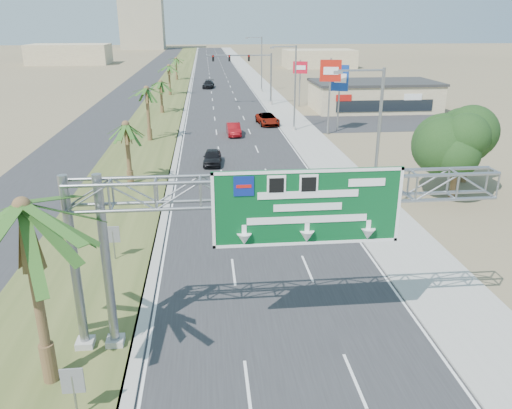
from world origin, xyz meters
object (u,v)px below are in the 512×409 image
at_px(signal_mast, 258,74).
at_px(car_right_lane, 268,119).
at_px(store_building, 374,96).
at_px(pole_sign_red_far, 300,71).
at_px(palm_near, 22,208).
at_px(pole_sign_red_near, 330,75).
at_px(pole_sign_blue, 340,81).
at_px(car_mid_lane, 234,129).
at_px(car_left_lane, 212,157).
at_px(sign_gantry, 265,204).
at_px(car_far, 208,84).

height_order(signal_mast, car_right_lane, signal_mast).
xyz_separation_m(store_building, car_right_lane, (-17.28, -9.94, -1.27)).
bearing_deg(pole_sign_red_far, palm_near, -108.39).
relative_size(signal_mast, pole_sign_red_near, 1.18).
xyz_separation_m(store_building, pole_sign_blue, (-9.32, -14.85, 3.99)).
bearing_deg(palm_near, signal_mast, 77.34).
height_order(car_mid_lane, pole_sign_red_near, pole_sign_red_near).
height_order(palm_near, car_left_lane, palm_near).
relative_size(signal_mast, car_mid_lane, 2.38).
bearing_deg(signal_mast, sign_gantry, -95.74).
height_order(car_far, pole_sign_red_near, pole_sign_red_near).
distance_m(signal_mast, pole_sign_blue, 22.16).
relative_size(car_left_lane, pole_sign_red_near, 0.46).
distance_m(signal_mast, pole_sign_red_far, 6.59).
height_order(signal_mast, pole_sign_red_near, pole_sign_red_near).
bearing_deg(car_right_lane, store_building, 24.55).
bearing_deg(palm_near, pole_sign_red_far, 71.61).
xyz_separation_m(sign_gantry, store_building, (23.06, 56.07, -4.06)).
xyz_separation_m(car_far, pole_sign_red_near, (13.60, -45.30, 6.12)).
distance_m(car_left_lane, pole_sign_red_near, 19.30).
xyz_separation_m(sign_gantry, palm_near, (-8.14, -1.93, 0.87)).
relative_size(car_left_lane, car_mid_lane, 0.94).
bearing_deg(palm_near, car_far, 85.59).
distance_m(car_left_lane, pole_sign_blue, 21.25).
bearing_deg(car_mid_lane, pole_sign_red_far, 58.76).
distance_m(signal_mast, store_building, 18.08).
xyz_separation_m(car_right_lane, car_far, (-7.23, 38.74, 0.00)).
relative_size(car_left_lane, pole_sign_blue, 0.50).
xyz_separation_m(signal_mast, car_far, (-7.68, 22.83, -4.12)).
distance_m(pole_sign_red_near, pole_sign_red_far, 20.74).
relative_size(palm_near, signal_mast, 0.81).
relative_size(palm_near, car_left_lane, 2.06).
bearing_deg(pole_sign_blue, car_far, 109.18).
height_order(sign_gantry, store_building, sign_gantry).
relative_size(store_building, car_right_lane, 3.44).
bearing_deg(palm_near, store_building, 61.72).
bearing_deg(car_right_lane, sign_gantry, -102.49).
distance_m(palm_near, signal_mast, 65.60).
relative_size(signal_mast, car_far, 2.05).
xyz_separation_m(signal_mast, pole_sign_red_near, (5.92, -22.47, 2.00)).
relative_size(car_far, pole_sign_red_near, 0.58).
relative_size(sign_gantry, pole_sign_red_far, 2.37).
height_order(car_mid_lane, pole_sign_red_far, pole_sign_red_far).
height_order(car_left_lane, pole_sign_blue, pole_sign_blue).
distance_m(sign_gantry, signal_mast, 62.37).
xyz_separation_m(palm_near, car_left_lane, (6.47, 29.52, -6.24)).
distance_m(signal_mast, car_mid_lane, 22.91).
height_order(car_far, pole_sign_red_far, pole_sign_red_far).
xyz_separation_m(signal_mast, car_left_lane, (-7.90, -34.45, -4.16)).
bearing_deg(signal_mast, car_right_lane, -91.62).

